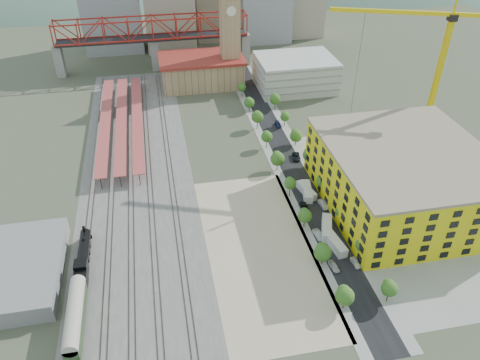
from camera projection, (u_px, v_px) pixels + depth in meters
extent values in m
plane|color=#474C38|center=(250.00, 182.00, 152.32)|extent=(400.00, 400.00, 0.00)
cube|color=#605E59|center=(137.00, 165.00, 160.70)|extent=(36.00, 165.00, 0.06)
cube|color=tan|center=(260.00, 249.00, 126.26)|extent=(28.00, 67.00, 0.06)
cube|color=black|center=(285.00, 153.00, 166.94)|extent=(12.00, 170.00, 0.06)
cube|color=gray|center=(270.00, 155.00, 166.07)|extent=(3.00, 170.00, 0.04)
cube|color=gray|center=(299.00, 152.00, 167.82)|extent=(3.00, 170.00, 0.04)
cube|color=gray|center=(407.00, 202.00, 143.32)|extent=(50.00, 90.00, 0.06)
cube|color=#382B23|center=(93.00, 169.00, 158.29)|extent=(0.12, 160.00, 0.18)
cube|color=#382B23|center=(97.00, 168.00, 158.52)|extent=(0.12, 160.00, 0.18)
cube|color=#382B23|center=(111.00, 167.00, 159.25)|extent=(0.12, 160.00, 0.18)
cube|color=#382B23|center=(115.00, 167.00, 159.47)|extent=(0.12, 160.00, 0.18)
cube|color=#382B23|center=(129.00, 165.00, 160.20)|extent=(0.12, 160.00, 0.18)
cube|color=#382B23|center=(133.00, 165.00, 160.43)|extent=(0.12, 160.00, 0.18)
cube|color=#382B23|center=(146.00, 163.00, 161.15)|extent=(0.12, 160.00, 0.18)
cube|color=#382B23|center=(151.00, 163.00, 161.38)|extent=(0.12, 160.00, 0.18)
cube|color=#382B23|center=(167.00, 161.00, 162.26)|extent=(0.12, 160.00, 0.18)
cube|color=#382B23|center=(171.00, 161.00, 162.49)|extent=(0.12, 160.00, 0.18)
cube|color=#B44546|center=(105.00, 121.00, 178.87)|extent=(4.00, 80.00, 0.25)
cylinder|color=black|center=(106.00, 125.00, 180.01)|extent=(0.24, 0.24, 4.00)
cube|color=#B44546|center=(121.00, 119.00, 179.82)|extent=(4.00, 80.00, 0.25)
cylinder|color=black|center=(122.00, 124.00, 180.96)|extent=(0.24, 0.24, 4.00)
cube|color=#B44546|center=(137.00, 118.00, 180.78)|extent=(4.00, 80.00, 0.25)
cylinder|color=black|center=(138.00, 123.00, 181.91)|extent=(0.24, 0.24, 4.00)
cube|color=tan|center=(202.00, 72.00, 214.24)|extent=(36.00, 22.00, 12.00)
cube|color=maroon|center=(201.00, 58.00, 210.54)|extent=(38.00, 24.00, 1.20)
cube|color=tan|center=(230.00, 41.00, 206.72)|extent=(8.00, 8.00, 40.00)
cylinder|color=white|center=(231.00, 11.00, 195.44)|extent=(4.00, 0.30, 4.00)
cube|color=silver|center=(295.00, 73.00, 210.51)|extent=(34.00, 26.00, 14.00)
cube|color=gray|center=(59.00, 61.00, 221.61)|extent=(4.00, 6.00, 15.00)
cube|color=gray|center=(245.00, 48.00, 235.91)|extent=(4.00, 6.00, 15.00)
cube|color=gray|center=(155.00, 54.00, 228.76)|extent=(4.00, 6.00, 15.00)
cube|color=black|center=(153.00, 38.00, 224.21)|extent=(90.00, 9.00, 1.00)
cube|color=#F8FD15|center=(403.00, 179.00, 137.74)|extent=(44.00, 50.00, 18.00)
cube|color=gray|center=(410.00, 152.00, 132.38)|extent=(44.60, 50.60, 0.80)
cube|color=gray|center=(16.00, 270.00, 116.22)|extent=(22.00, 32.00, 5.00)
cube|color=#9EA0A3|center=(112.00, 13.00, 247.26)|extent=(30.00, 25.00, 38.00)
cube|color=gray|center=(215.00, 10.00, 266.66)|extent=(24.00, 24.00, 30.00)
cube|color=brown|center=(189.00, 11.00, 273.64)|extent=(20.00, 20.00, 26.00)
ellipsoid|color=#4C6B59|center=(89.00, 84.00, 388.03)|extent=(396.00, 216.00, 180.00)
ellipsoid|color=#4C6B59|center=(231.00, 98.00, 420.76)|extent=(484.00, 264.00, 220.00)
ellipsoid|color=#4C6B59|center=(360.00, 66.00, 427.29)|extent=(418.00, 228.00, 190.00)
cylinder|color=black|center=(84.00, 249.00, 122.35)|extent=(2.80, 13.43, 2.80)
cube|color=black|center=(81.00, 268.00, 116.36)|extent=(3.13, 3.36, 3.58)
cylinder|color=black|center=(84.00, 229.00, 125.72)|extent=(0.78, 0.78, 1.79)
sphere|color=black|center=(83.00, 239.00, 123.33)|extent=(1.12, 1.12, 1.12)
cone|color=black|center=(87.00, 235.00, 129.44)|extent=(2.91, 1.79, 2.91)
cube|color=black|center=(80.00, 285.00, 112.68)|extent=(3.13, 6.72, 3.13)
cube|color=#26371E|center=(76.00, 319.00, 103.80)|extent=(3.25, 20.15, 3.58)
cylinder|color=#ADA899|center=(74.00, 313.00, 102.72)|extent=(3.47, 20.15, 3.47)
cube|color=yellow|center=(435.00, 88.00, 158.85)|extent=(1.60, 1.60, 44.95)
cube|color=black|center=(453.00, 18.00, 145.48)|extent=(2.50, 2.50, 2.00)
cube|color=yellow|center=(390.00, 12.00, 147.41)|extent=(36.02, 14.31, 1.20)
cube|color=yellow|center=(474.00, 15.00, 144.13)|extent=(11.66, 5.29, 1.20)
cube|color=yellow|center=(457.00, 1.00, 142.64)|extent=(0.50, 0.50, 7.99)
cube|color=silver|center=(335.00, 243.00, 126.17)|extent=(4.05, 10.11, 2.69)
cube|color=silver|center=(327.00, 228.00, 131.22)|extent=(5.91, 10.37, 2.76)
cube|color=silver|center=(306.00, 191.00, 146.15)|extent=(4.22, 9.27, 2.46)
cube|color=silver|center=(307.00, 192.00, 145.58)|extent=(4.44, 9.96, 2.64)
imported|color=beige|center=(334.00, 266.00, 119.81)|extent=(2.10, 4.39, 1.45)
imported|color=#A9A9AE|center=(318.00, 235.00, 129.81)|extent=(2.03, 4.72, 1.51)
imported|color=black|center=(304.00, 207.00, 140.27)|extent=(2.29, 4.74, 1.30)
imported|color=navy|center=(279.00, 158.00, 162.90)|extent=(2.38, 5.58, 1.60)
imported|color=white|center=(356.00, 263.00, 120.94)|extent=(1.91, 4.13, 1.37)
imported|color=#AFAEB4|center=(323.00, 204.00, 141.05)|extent=(2.31, 4.93, 1.56)
imported|color=black|center=(296.00, 157.00, 163.49)|extent=(3.40, 5.82, 1.52)
imported|color=navy|center=(278.00, 124.00, 183.39)|extent=(2.16, 4.84, 1.38)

